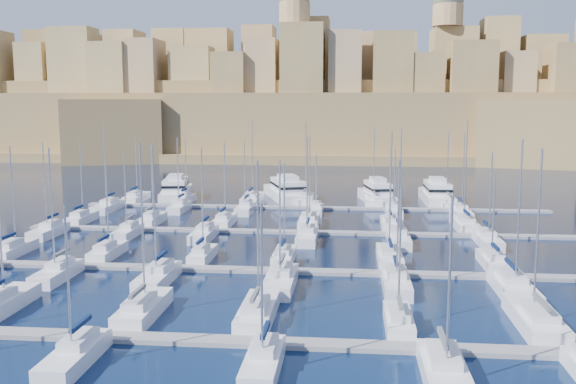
# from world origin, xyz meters

# --- Properties ---
(ground) EXTENTS (600.00, 600.00, 0.00)m
(ground) POSITION_xyz_m (0.00, 0.00, 0.00)
(ground) COLOR black
(ground) RESTS_ON ground
(pontoon_near) EXTENTS (84.00, 2.00, 0.40)m
(pontoon_near) POSITION_xyz_m (0.00, -34.00, 0.20)
(pontoon_near) COLOR slate
(pontoon_near) RESTS_ON ground
(pontoon_mid_near) EXTENTS (84.00, 2.00, 0.40)m
(pontoon_mid_near) POSITION_xyz_m (0.00, -12.00, 0.20)
(pontoon_mid_near) COLOR slate
(pontoon_mid_near) RESTS_ON ground
(pontoon_mid_far) EXTENTS (84.00, 2.00, 0.40)m
(pontoon_mid_far) POSITION_xyz_m (0.00, 10.00, 0.20)
(pontoon_mid_far) COLOR slate
(pontoon_mid_far) RESTS_ON ground
(pontoon_far) EXTENTS (84.00, 2.00, 0.40)m
(pontoon_far) POSITION_xyz_m (0.00, 32.00, 0.20)
(pontoon_far) COLOR slate
(pontoon_far) RESTS_ON ground
(sailboat_1) EXTENTS (2.97, 9.90, 14.05)m
(sailboat_1) POSITION_xyz_m (-25.49, -28.17, 0.75)
(sailboat_1) COLOR white
(sailboat_1) RESTS_ON ground
(sailboat_2) EXTENTS (2.89, 9.62, 16.14)m
(sailboat_2) POSITION_xyz_m (-11.81, -28.31, 0.77)
(sailboat_2) COLOR white
(sailboat_2) RESTS_ON ground
(sailboat_3) EXTENTS (2.93, 9.77, 14.59)m
(sailboat_3) POSITION_xyz_m (-1.28, -28.24, 0.75)
(sailboat_3) COLOR white
(sailboat_3) RESTS_ON ground
(sailboat_4) EXTENTS (2.33, 7.78, 12.55)m
(sailboat_4) POSITION_xyz_m (11.15, -29.21, 0.72)
(sailboat_4) COLOR white
(sailboat_4) RESTS_ON ground
(sailboat_5) EXTENTS (3.24, 10.79, 15.80)m
(sailboat_5) POSITION_xyz_m (22.94, -27.73, 0.77)
(sailboat_5) COLOR white
(sailboat_5) RESTS_ON ground
(sailboat_8) EXTENTS (2.58, 8.61, 12.46)m
(sailboat_8) POSITION_xyz_m (-13.41, -39.20, 0.73)
(sailboat_8) COLOR white
(sailboat_8) RESTS_ON ground
(sailboat_9) EXTENTS (2.48, 8.27, 12.73)m
(sailboat_9) POSITION_xyz_m (0.73, -39.03, 0.73)
(sailboat_9) COLOR white
(sailboat_9) RESTS_ON ground
(sailboat_10) EXTENTS (2.96, 9.88, 13.59)m
(sailboat_10) POSITION_xyz_m (13.56, -39.82, 0.75)
(sailboat_10) COLOR white
(sailboat_10) RESTS_ON ground
(sailboat_12) EXTENTS (2.52, 8.41, 14.18)m
(sailboat_12) POSITION_xyz_m (-35.86, -6.90, 0.74)
(sailboat_12) COLOR white
(sailboat_12) RESTS_ON ground
(sailboat_13) EXTENTS (2.48, 8.26, 12.53)m
(sailboat_13) POSITION_xyz_m (-23.46, -6.98, 0.72)
(sailboat_13) COLOR white
(sailboat_13) RESTS_ON ground
(sailboat_14) EXTENTS (2.27, 7.55, 12.43)m
(sailboat_14) POSITION_xyz_m (-11.22, -7.32, 0.72)
(sailboat_14) COLOR white
(sailboat_14) RESTS_ON ground
(sailboat_15) EXTENTS (2.42, 8.08, 12.33)m
(sailboat_15) POSITION_xyz_m (-1.14, -7.07, 0.72)
(sailboat_15) COLOR white
(sailboat_15) RESTS_ON ground
(sailboat_16) EXTENTS (2.93, 9.75, 16.15)m
(sailboat_16) POSITION_xyz_m (11.66, -6.24, 0.77)
(sailboat_16) COLOR white
(sailboat_16) RESTS_ON ground
(sailboat_17) EXTENTS (2.45, 8.18, 11.50)m
(sailboat_17) POSITION_xyz_m (23.70, -7.02, 0.71)
(sailboat_17) COLOR white
(sailboat_17) RESTS_ON ground
(sailboat_19) EXTENTS (2.61, 8.69, 14.91)m
(sailboat_19) POSITION_xyz_m (-25.15, -17.23, 0.75)
(sailboat_19) COLOR white
(sailboat_19) RESTS_ON ground
(sailboat_20) EXTENTS (2.85, 9.51, 15.30)m
(sailboat_20) POSITION_xyz_m (-13.68, -17.64, 0.76)
(sailboat_20) COLOR white
(sailboat_20) RESTS_ON ground
(sailboat_21) EXTENTS (3.01, 10.02, 13.82)m
(sailboat_21) POSITION_xyz_m (-0.34, -17.89, 0.75)
(sailboat_21) COLOR white
(sailboat_21) RESTS_ON ground
(sailboat_22) EXTENTS (2.76, 9.21, 13.99)m
(sailboat_22) POSITION_xyz_m (11.72, -17.49, 0.74)
(sailboat_22) COLOR white
(sailboat_22) RESTS_ON ground
(sailboat_23) EXTENTS (3.20, 10.68, 16.15)m
(sailboat_23) POSITION_xyz_m (23.41, -18.21, 0.78)
(sailboat_23) COLOR white
(sailboat_23) RESTS_ON ground
(sailboat_24) EXTENTS (2.50, 8.32, 13.39)m
(sailboat_24) POSITION_xyz_m (-36.34, 15.05, 0.73)
(sailboat_24) COLOR white
(sailboat_24) RESTS_ON ground
(sailboat_25) EXTENTS (2.55, 8.49, 12.82)m
(sailboat_25) POSITION_xyz_m (-24.68, 15.13, 0.73)
(sailboat_25) COLOR white
(sailboat_25) RESTS_ON ground
(sailboat_26) EXTENTS (2.59, 8.64, 13.43)m
(sailboat_26) POSITION_xyz_m (-12.94, 15.21, 0.74)
(sailboat_26) COLOR white
(sailboat_26) RESTS_ON ground
(sailboat_27) EXTENTS (3.01, 10.04, 14.54)m
(sailboat_27) POSITION_xyz_m (0.44, 15.90, 0.76)
(sailboat_27) COLOR white
(sailboat_27) RESTS_ON ground
(sailboat_28) EXTENTS (2.60, 8.68, 12.99)m
(sailboat_28) POSITION_xyz_m (12.92, 15.23, 0.73)
(sailboat_28) COLOR white
(sailboat_28) RESTS_ON ground
(sailboat_29) EXTENTS (3.11, 10.35, 17.03)m
(sailboat_29) POSITION_xyz_m (24.35, 16.05, 0.78)
(sailboat_29) COLOR white
(sailboat_29) RESTS_ON ground
(sailboat_30) EXTENTS (2.64, 8.81, 13.98)m
(sailboat_30) POSITION_xyz_m (-36.81, 4.71, 0.74)
(sailboat_30) COLOR white
(sailboat_30) RESTS_ON ground
(sailboat_31) EXTENTS (2.39, 7.98, 12.75)m
(sailboat_31) POSITION_xyz_m (-25.10, 5.11, 0.72)
(sailboat_31) COLOR white
(sailboat_31) RESTS_ON ground
(sailboat_32) EXTENTS (2.65, 8.84, 13.39)m
(sailboat_32) POSITION_xyz_m (-13.81, 4.69, 0.74)
(sailboat_32) COLOR white
(sailboat_32) RESTS_ON ground
(sailboat_33) EXTENTS (2.74, 9.12, 14.94)m
(sailboat_33) POSITION_xyz_m (0.92, 4.55, 0.75)
(sailboat_33) COLOR white
(sailboat_33) RESTS_ON ground
(sailboat_34) EXTENTS (2.90, 9.67, 16.19)m
(sailboat_34) POSITION_xyz_m (13.49, 4.29, 0.77)
(sailboat_34) COLOR white
(sailboat_34) RESTS_ON ground
(sailboat_35) EXTENTS (2.69, 8.97, 13.10)m
(sailboat_35) POSITION_xyz_m (25.52, 4.63, 0.73)
(sailboat_35) COLOR white
(sailboat_35) RESTS_ON ground
(sailboat_36) EXTENTS (2.75, 9.17, 13.72)m
(sailboat_36) POSITION_xyz_m (-34.91, 37.47, 0.74)
(sailboat_36) COLOR white
(sailboat_36) RESTS_ON ground
(sailboat_37) EXTENTS (2.38, 7.92, 12.71)m
(sailboat_37) POSITION_xyz_m (-24.85, 36.86, 0.72)
(sailboat_37) COLOR white
(sailboat_37) RESTS_ON ground
(sailboat_38) EXTENTS (3.19, 10.63, 16.36)m
(sailboat_38) POSITION_xyz_m (-12.10, 38.19, 0.78)
(sailboat_38) COLOR white
(sailboat_38) RESTS_ON ground
(sailboat_39) EXTENTS (3.07, 10.23, 15.89)m
(sailboat_39) POSITION_xyz_m (-1.76, 37.99, 0.77)
(sailboat_39) COLOR white
(sailboat_39) RESTS_ON ground
(sailboat_40) EXTENTS (3.20, 10.68, 15.02)m
(sailboat_40) POSITION_xyz_m (11.17, 38.21, 0.77)
(sailboat_40) COLOR white
(sailboat_40) RESTS_ON ground
(sailboat_41) EXTENTS (2.48, 8.27, 14.20)m
(sailboat_41) POSITION_xyz_m (24.68, 37.03, 0.74)
(sailboat_41) COLOR white
(sailboat_41) RESTS_ON ground
(sailboat_42) EXTENTS (2.90, 9.68, 15.96)m
(sailboat_42) POSITION_xyz_m (-36.33, 26.28, 0.76)
(sailboat_42) COLOR white
(sailboat_42) RESTS_ON ground
(sailboat_43) EXTENTS (2.47, 8.24, 13.53)m
(sailboat_43) POSITION_xyz_m (-23.42, 26.99, 0.73)
(sailboat_43) COLOR white
(sailboat_43) RESTS_ON ground
(sailboat_44) EXTENTS (2.58, 8.62, 12.94)m
(sailboat_44) POSITION_xyz_m (-11.52, 26.80, 0.73)
(sailboat_44) COLOR white
(sailboat_44) RESTS_ON ground
(sailboat_45) EXTENTS (2.29, 7.62, 10.71)m
(sailboat_45) POSITION_xyz_m (0.91, 27.29, 0.70)
(sailboat_45) COLOR white
(sailboat_45) RESTS_ON ground
(sailboat_46) EXTENTS (2.63, 8.77, 11.86)m
(sailboat_46) POSITION_xyz_m (14.28, 26.73, 0.72)
(sailboat_46) COLOR white
(sailboat_46) RESTS_ON ground
(sailboat_47) EXTENTS (2.72, 9.06, 14.50)m
(sailboat_47) POSITION_xyz_m (25.61, 26.58, 0.75)
(sailboat_47) COLOR white
(sailboat_47) RESTS_ON ground
(motor_yacht_a) EXTENTS (7.88, 17.77, 5.25)m
(motor_yacht_a) POSITION_xyz_m (-28.10, 41.75, 1.73)
(motor_yacht_a) COLOR white
(motor_yacht_a) RESTS_ON ground
(motor_yacht_b) EXTENTS (11.67, 20.34, 5.25)m
(motor_yacht_b) POSITION_xyz_m (-5.73, 42.88, 1.73)
(motor_yacht_b) COLOR white
(motor_yacht_b) RESTS_ON ground
(motor_yacht_c) EXTENTS (7.27, 15.35, 5.25)m
(motor_yacht_c) POSITION_xyz_m (11.94, 40.60, 1.73)
(motor_yacht_c) COLOR white
(motor_yacht_c) RESTS_ON ground
(motor_yacht_d) EXTENTS (5.25, 16.84, 5.25)m
(motor_yacht_d) POSITION_xyz_m (23.43, 41.56, 1.73)
(motor_yacht_d) COLOR white
(motor_yacht_d) RESTS_ON ground
(fortified_city) EXTENTS (460.00, 108.95, 59.52)m
(fortified_city) POSITION_xyz_m (-0.19, 155.26, 14.74)
(fortified_city) COLOR brown
(fortified_city) RESTS_ON ground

